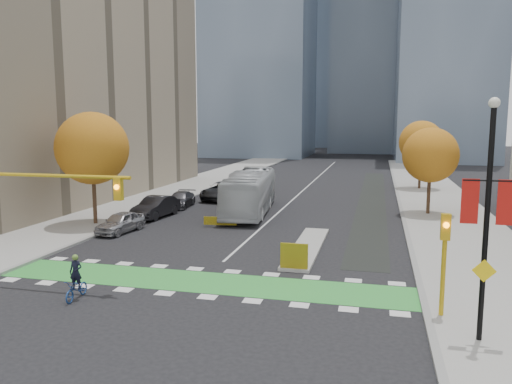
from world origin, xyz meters
The scene contains 25 objects.
ground centered at (0.00, 0.00, 0.00)m, with size 300.00×300.00×0.00m, color black.
sidewalk_west centered at (-13.50, 20.00, 0.07)m, with size 7.00×120.00×0.15m, color gray.
sidewalk_east centered at (13.50, 20.00, 0.07)m, with size 7.00×120.00×0.15m, color gray.
curb_west centered at (-10.00, 20.00, 0.07)m, with size 0.30×120.00×0.16m, color gray.
curb_east centered at (10.00, 20.00, 0.07)m, with size 0.30×120.00×0.16m, color gray.
bike_crossing centered at (0.00, 1.50, 0.01)m, with size 20.00×3.00×0.01m, color green.
centre_line centered at (0.00, 40.00, 0.01)m, with size 0.15×70.00×0.01m, color silver.
bike_lane_paint centered at (7.50, 30.00, 0.01)m, with size 2.50×50.00×0.01m, color black.
median_island centered at (4.00, 9.00, 0.08)m, with size 1.60×10.00×0.16m, color gray.
hazard_board centered at (4.00, 4.20, 0.80)m, with size 1.40×0.12×1.30m, color yellow.
building_west centered at (-24.00, 22.00, 12.50)m, with size 16.00×44.00×25.00m, color gray.
tower_ne centered at (20.00, 85.00, 30.00)m, with size 18.00×24.00×60.00m, color #47566B.
tower_far centered at (-4.00, 140.00, 40.00)m, with size 26.00×26.00×80.00m, color #47566B.
tree_west centered at (-12.00, 12.00, 5.62)m, with size 5.20×5.20×8.22m.
tree_east_near centered at (12.00, 22.00, 4.86)m, with size 4.40×4.40×7.08m.
tree_east_far centered at (12.50, 38.00, 5.24)m, with size 4.80×4.80×7.65m.
traffic_signal_west centered at (-7.93, -0.51, 4.03)m, with size 8.53×0.56×5.20m.
traffic_signal_east centered at (10.50, -0.51, 2.73)m, with size 0.35×0.43×4.10m.
banner_lamppost centered at (11.50, -2.50, 4.61)m, with size 1.65×0.36×8.28m.
cyclist centered at (-4.33, -1.95, 0.65)m, with size 0.72×1.74×1.96m.
bus centered at (-2.26, 19.55, 1.75)m, with size 2.94×12.58×3.50m, color #B1B6B9.
parked_car_a centered at (-9.00, 10.24, 0.71)m, with size 1.67×4.15×1.41m, color #9C9DA2.
parked_car_b centered at (-9.00, 15.85, 0.83)m, with size 1.76×5.05×1.66m, color black.
parked_car_c centered at (-9.00, 20.85, 0.67)m, with size 1.87×4.59×1.33m, color #48474C.
parked_car_d centered at (-6.66, 25.85, 0.85)m, with size 2.83×6.13×1.70m, color black.
Camera 1 is at (7.97, -19.97, 7.50)m, focal length 35.00 mm.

